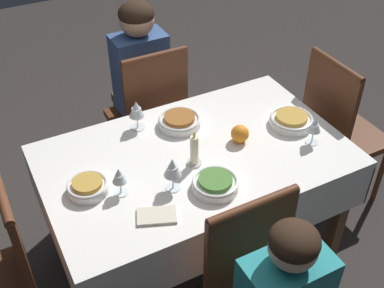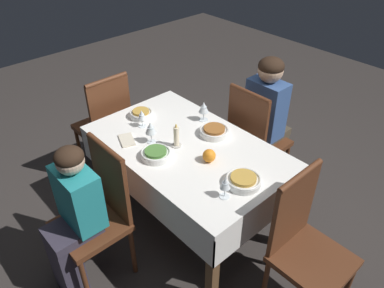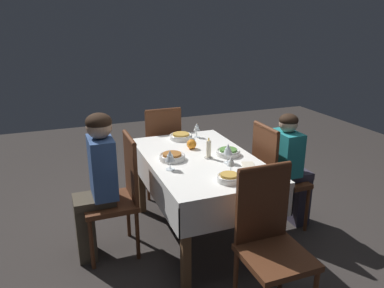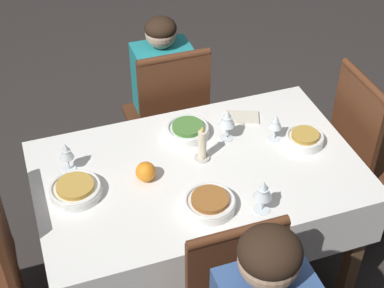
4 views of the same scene
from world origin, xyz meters
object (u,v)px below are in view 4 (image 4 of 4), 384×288
Objects in this scene: bowl_south at (188,130)px; wine_glass_east at (66,152)px; bowl_east at (76,189)px; napkin_red_folded at (242,117)px; dining_table at (198,185)px; wine_glass_north at (263,190)px; chair_south at (169,116)px; bowl_north at (210,203)px; wine_glass_south at (227,119)px; wine_glass_west at (275,123)px; orange_fruit at (146,172)px; chair_west at (369,149)px; person_child_teal at (160,91)px; candle_centerpiece at (202,147)px; bowl_west at (305,138)px.

wine_glass_east reaches higher than bowl_south.
bowl_east is 0.88m from napkin_red_folded.
wine_glass_north reaches higher than dining_table.
bowl_north is at bearing 83.33° from chair_south.
dining_table is 6.51× the size of bowl_east.
bowl_north is 0.22m from wine_glass_north.
wine_glass_south reaches higher than dining_table.
orange_fruit is (0.62, 0.07, -0.05)m from wine_glass_west.
bowl_east is (0.60, 0.66, 0.24)m from chair_south.
chair_west is at bearing -179.36° from wine_glass_west.
orange_fruit is at bearing 93.73° from chair_west.
person_child_teal is at bearing -66.91° from napkin_red_folded.
candle_centerpiece reaches higher than wine_glass_west.
wine_glass_south is 1.19× the size of wine_glass_west.
chair_west is 0.92× the size of person_child_teal.
chair_south is 0.92m from bowl_east.
person_child_teal is 5.92× the size of napkin_red_folded.
bowl_west is at bearing 170.76° from wine_glass_east.
bowl_west is 1.05m from wine_glass_east.
orange_fruit is 0.48× the size of napkin_red_folded.
person_child_teal is at bearing -85.86° from wine_glass_north.
chair_west is 6.88× the size of wine_glass_east.
bowl_north is 1.55× the size of wine_glass_west.
wine_glass_west is 0.77× the size of candle_centerpiece.
wine_glass_south is at bearing 152.13° from bowl_south.
wine_glass_west is 0.63m from orange_fruit.
candle_centerpiece is at bearing 3.80° from wine_glass_west.
wine_glass_south is 0.19m from candle_centerpiece.
bowl_east is (0.52, -0.02, 0.12)m from dining_table.
orange_fruit is at bearing 150.60° from wine_glass_east.
chair_south reaches higher than wine_glass_north.
candle_centerpiece is (-0.56, 0.12, -0.03)m from wine_glass_east.
chair_west reaches higher than wine_glass_east.
wine_glass_east reaches higher than napkin_red_folded.
bowl_north is 0.30m from candle_centerpiece.
napkin_red_folded is at bearing -154.43° from orange_fruit.
wine_glass_west is at bearing -31.55° from bowl_west.
chair_south reaches higher than wine_glass_east.
bowl_north is 2.45× the size of orange_fruit.
bowl_west reaches higher than dining_table.
candle_centerpiece is at bearing -5.86° from bowl_west.
bowl_north is at bearing 84.36° from person_child_teal.
person_child_teal reaches higher than candle_centerpiece.
wine_glass_east reaches higher than dining_table.
bowl_south is 0.18m from candle_centerpiece.
bowl_north is 1.19× the size of candle_centerpiece.
wine_glass_east reaches higher than orange_fruit.
orange_fruit is at bearing 178.89° from bowl_east.
candle_centerpiece reaches higher than bowl_north.
dining_table is 16.32× the size of orange_fruit.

